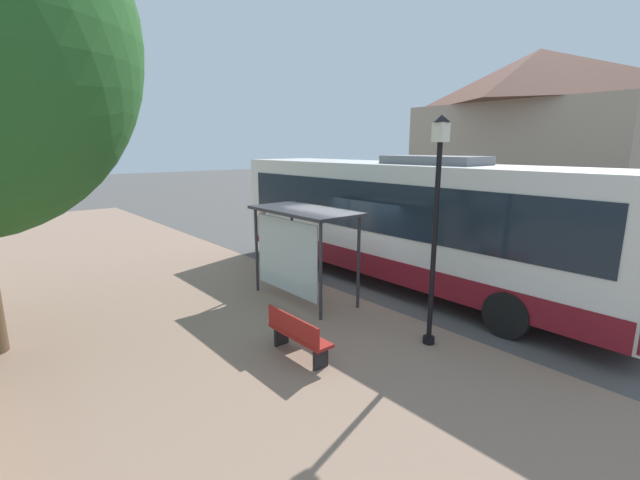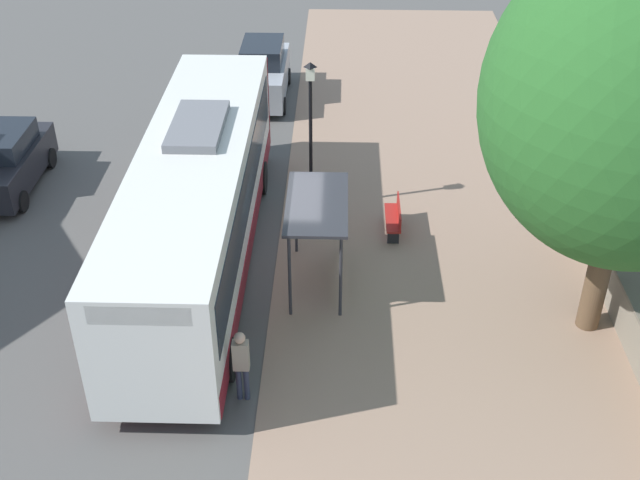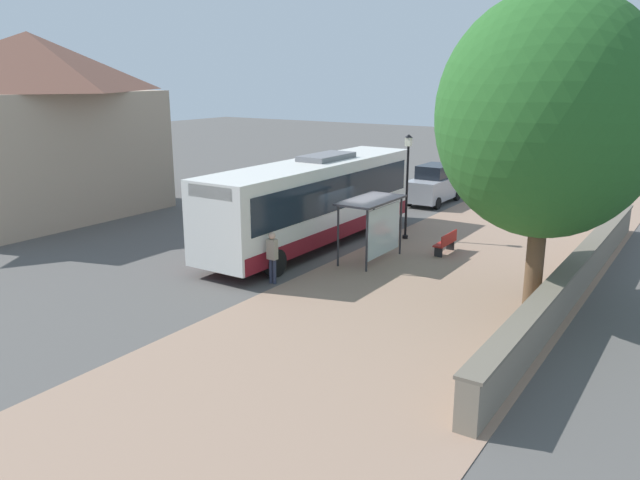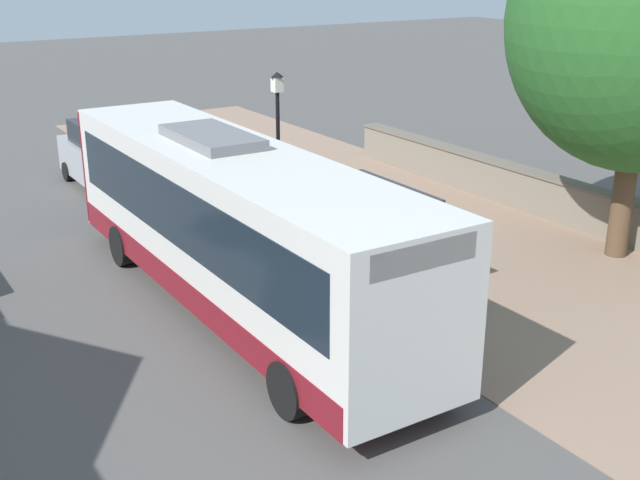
{
  "view_description": "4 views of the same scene",
  "coord_description": "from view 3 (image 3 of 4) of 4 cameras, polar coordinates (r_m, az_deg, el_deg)",
  "views": [
    {
      "loc": [
        -7.73,
        -8.05,
        3.94
      ],
      "look_at": [
        1.51,
        2.92,
        0.81
      ],
      "focal_mm": 24.0,
      "sensor_mm": 36.0,
      "label": 1
    },
    {
      "loc": [
        -1.68,
        17.05,
        12.38
      ],
      "look_at": [
        -1.19,
        -0.05,
        0.99
      ],
      "focal_mm": 45.0,
      "sensor_mm": 36.0,
      "label": 2
    },
    {
      "loc": [
        -12.16,
        20.67,
        6.93
      ],
      "look_at": [
        0.39,
        1.6,
        0.85
      ],
      "focal_mm": 35.0,
      "sensor_mm": 36.0,
      "label": 3
    },
    {
      "loc": [
        8.92,
        14.04,
        7.27
      ],
      "look_at": [
        1.64,
        2.57,
        2.39
      ],
      "focal_mm": 45.0,
      "sensor_mm": 36.0,
      "label": 4
    }
  ],
  "objects": [
    {
      "name": "background_building",
      "position": [
        33.65,
        -24.48,
        9.58
      ],
      "size": [
        7.49,
        11.54,
        8.88
      ],
      "color": "tan",
      "rests_on": "ground"
    },
    {
      "name": "bench",
      "position": [
        25.25,
        11.45,
        -0.22
      ],
      "size": [
        0.4,
        1.54,
        0.88
      ],
      "color": "maroon",
      "rests_on": "ground"
    },
    {
      "name": "ground_plane",
      "position": [
        24.97,
        2.77,
        -1.23
      ],
      "size": [
        120.0,
        120.0,
        0.0
      ],
      "primitive_type": "plane",
      "color": "#514F4C",
      "rests_on": "ground"
    },
    {
      "name": "pedestrian",
      "position": [
        21.14,
        -4.38,
        -1.22
      ],
      "size": [
        0.34,
        0.24,
        1.81
      ],
      "color": "#2D3347",
      "rests_on": "ground"
    },
    {
      "name": "parked_car_far_lane",
      "position": [
        32.95,
        -6.33,
        4.28
      ],
      "size": [
        2.02,
        4.18,
        1.85
      ],
      "color": "black",
      "rests_on": "ground"
    },
    {
      "name": "street_lamp_near",
      "position": [
        26.86,
        7.98,
        5.64
      ],
      "size": [
        0.28,
        0.28,
        4.52
      ],
      "color": "black",
      "rests_on": "ground"
    },
    {
      "name": "sidewalk_plaza",
      "position": [
        23.11,
        12.42,
        -2.88
      ],
      "size": [
        9.0,
        44.0,
        0.02
      ],
      "color": "#937560",
      "rests_on": "ground"
    },
    {
      "name": "bus",
      "position": [
        25.8,
        -0.5,
        3.7
      ],
      "size": [
        2.74,
        12.33,
        3.71
      ],
      "color": "silver",
      "rests_on": "ground"
    },
    {
      "name": "shade_tree",
      "position": [
        19.28,
        20.15,
        10.6
      ],
      "size": [
        6.43,
        6.43,
        9.33
      ],
      "color": "brown",
      "rests_on": "ground"
    },
    {
      "name": "stone_wall",
      "position": [
        21.91,
        22.42,
        -2.97
      ],
      "size": [
        0.6,
        20.0,
        1.25
      ],
      "color": "slate",
      "rests_on": "ground"
    },
    {
      "name": "parked_car_behind_bus",
      "position": [
        35.13,
        10.4,
        4.98
      ],
      "size": [
        1.85,
        4.31,
        2.13
      ],
      "color": "#9EA0A8",
      "rests_on": "ground"
    },
    {
      "name": "bus_shelter",
      "position": [
        23.54,
        4.97,
        2.68
      ],
      "size": [
        1.51,
        3.02,
        2.4
      ],
      "color": "#2D2D33",
      "rests_on": "ground"
    }
  ]
}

